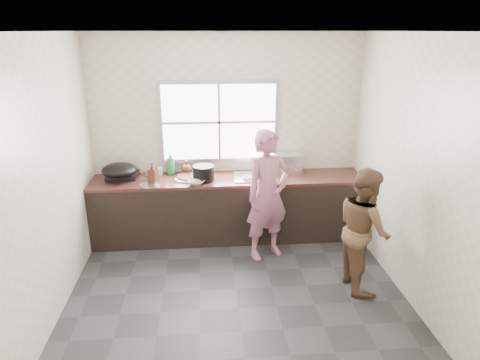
{
  "coord_description": "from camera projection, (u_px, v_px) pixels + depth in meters",
  "views": [
    {
      "loc": [
        -0.3,
        -4.06,
        2.71
      ],
      "look_at": [
        0.1,
        0.65,
        1.05
      ],
      "focal_mm": 32.0,
      "sensor_mm": 36.0,
      "label": 1
    }
  ],
  "objects": [
    {
      "name": "bottle_brown_short",
      "position": [
        187.0,
        167.0,
        5.81
      ],
      "size": [
        0.18,
        0.18,
        0.17
      ],
      "primitive_type": "imported",
      "rotation": [
        0.0,
        0.0,
        -0.42
      ],
      "color": "#4D2513",
      "rests_on": "countertop"
    },
    {
      "name": "countertop",
      "position": [
        228.0,
        179.0,
        5.67
      ],
      "size": [
        3.6,
        0.64,
        0.04
      ],
      "primitive_type": "cube",
      "color": "#3A1D18",
      "rests_on": "cabinet"
    },
    {
      "name": "bowl_crabs",
      "position": [
        263.0,
        179.0,
        5.52
      ],
      "size": [
        0.22,
        0.22,
        0.07
      ],
      "primitive_type": "imported",
      "rotation": [
        0.0,
        0.0,
        -0.01
      ],
      "color": "silver",
      "rests_on": "countertop"
    },
    {
      "name": "black_pot",
      "position": [
        204.0,
        173.0,
        5.53
      ],
      "size": [
        0.34,
        0.34,
        0.2
      ],
      "primitive_type": "cylinder",
      "rotation": [
        0.0,
        0.0,
        -0.28
      ],
      "color": "black",
      "rests_on": "countertop"
    },
    {
      "name": "bowl_held",
      "position": [
        248.0,
        177.0,
        5.59
      ],
      "size": [
        0.2,
        0.2,
        0.06
      ],
      "primitive_type": "imported",
      "rotation": [
        0.0,
        0.0,
        0.05
      ],
      "color": "silver",
      "rests_on": "countertop"
    },
    {
      "name": "wall_right",
      "position": [
        409.0,
        169.0,
        4.44
      ],
      "size": [
        0.01,
        3.2,
        2.7
      ],
      "primitive_type": "cube",
      "color": "beige",
      "rests_on": "ground"
    },
    {
      "name": "bottle_brown_tall",
      "position": [
        152.0,
        173.0,
        5.53
      ],
      "size": [
        0.12,
        0.12,
        0.22
      ],
      "primitive_type": "imported",
      "rotation": [
        0.0,
        0.0,
        -0.26
      ],
      "color": "#3D1B0F",
      "rests_on": "countertop"
    },
    {
      "name": "sink",
      "position": [
        255.0,
        177.0,
        5.69
      ],
      "size": [
        0.55,
        0.45,
        0.02
      ],
      "primitive_type": "cube",
      "color": "silver",
      "rests_on": "countertop"
    },
    {
      "name": "cutting_board",
      "position": [
        190.0,
        177.0,
        5.65
      ],
      "size": [
        0.41,
        0.41,
        0.04
      ],
      "primitive_type": "cylinder",
      "rotation": [
        0.0,
        0.0,
        0.18
      ],
      "color": "black",
      "rests_on": "countertop"
    },
    {
      "name": "cabinet",
      "position": [
        229.0,
        209.0,
        5.82
      ],
      "size": [
        3.6,
        0.62,
        0.82
      ],
      "primitive_type": "cube",
      "color": "black",
      "rests_on": "floor"
    },
    {
      "name": "cleaver",
      "position": [
        199.0,
        175.0,
        5.62
      ],
      "size": [
        0.24,
        0.19,
        0.01
      ],
      "primitive_type": "cube",
      "rotation": [
        0.0,
        0.0,
        0.49
      ],
      "color": "silver",
      "rests_on": "cutting_board"
    },
    {
      "name": "ceiling",
      "position": [
        235.0,
        31.0,
        3.84
      ],
      "size": [
        3.6,
        3.2,
        0.01
      ],
      "primitive_type": "cube",
      "color": "silver",
      "rests_on": "wall_back"
    },
    {
      "name": "pot_lid_left",
      "position": [
        149.0,
        185.0,
        5.4
      ],
      "size": [
        0.32,
        0.32,
        0.01
      ],
      "primitive_type": "cylinder",
      "rotation": [
        0.0,
        0.0,
        0.35
      ],
      "color": "silver",
      "rests_on": "countertop"
    },
    {
      "name": "glass_jar",
      "position": [
        160.0,
        171.0,
        5.76
      ],
      "size": [
        0.08,
        0.08,
        0.1
      ],
      "primitive_type": "cylinder",
      "rotation": [
        0.0,
        0.0,
        0.2
      ],
      "color": "silver",
      "rests_on": "countertop"
    },
    {
      "name": "pot_lid_right",
      "position": [
        152.0,
        174.0,
        5.8
      ],
      "size": [
        0.27,
        0.27,
        0.01
      ],
      "primitive_type": "cylinder",
      "rotation": [
        0.0,
        0.0,
        -0.24
      ],
      "color": "#A4A5AB",
      "rests_on": "countertop"
    },
    {
      "name": "window_glazing",
      "position": [
        219.0,
        122.0,
        5.69
      ],
      "size": [
        1.5,
        0.01,
        1.0
      ],
      "primitive_type": "cube",
      "color": "white",
      "rests_on": "window_frame"
    },
    {
      "name": "wok",
      "position": [
        119.0,
        170.0,
        5.51
      ],
      "size": [
        0.54,
        0.54,
        0.17
      ],
      "primitive_type": "ellipsoid",
      "rotation": [
        0.0,
        0.0,
        0.24
      ],
      "color": "black",
      "rests_on": "burner"
    },
    {
      "name": "wall_back",
      "position": [
        227.0,
        136.0,
        5.8
      ],
      "size": [
        3.6,
        0.01,
        2.7
      ],
      "primitive_type": "cube",
      "color": "beige",
      "rests_on": "ground"
    },
    {
      "name": "wall_left",
      "position": [
        50.0,
        178.0,
        4.15
      ],
      "size": [
        0.01,
        3.2,
        2.7
      ],
      "primitive_type": "cube",
      "color": "beige",
      "rests_on": "ground"
    },
    {
      "name": "bottle_green",
      "position": [
        171.0,
        163.0,
        5.77
      ],
      "size": [
        0.16,
        0.16,
        0.32
      ],
      "primitive_type": "imported",
      "rotation": [
        0.0,
        0.0,
        -0.33
      ],
      "color": "#298034",
      "rests_on": "countertop"
    },
    {
      "name": "plate_food",
      "position": [
        184.0,
        179.0,
        5.58
      ],
      "size": [
        0.31,
        0.31,
        0.02
      ],
      "primitive_type": "cylinder",
      "rotation": [
        0.0,
        0.0,
        0.42
      ],
      "color": "white",
      "rests_on": "countertop"
    },
    {
      "name": "faucet",
      "position": [
        253.0,
        162.0,
        5.83
      ],
      "size": [
        0.02,
        0.02,
        0.3
      ],
      "primitive_type": "cylinder",
      "color": "silver",
      "rests_on": "countertop"
    },
    {
      "name": "dish_rack",
      "position": [
        287.0,
        163.0,
        5.83
      ],
      "size": [
        0.38,
        0.29,
        0.27
      ],
      "primitive_type": "cube",
      "rotation": [
        0.0,
        0.0,
        0.14
      ],
      "color": "silver",
      "rests_on": "countertop"
    },
    {
      "name": "window_frame",
      "position": [
        219.0,
        122.0,
        5.71
      ],
      "size": [
        1.6,
        0.05,
        1.1
      ],
      "primitive_type": "cube",
      "color": "#9EA0A5",
      "rests_on": "wall_back"
    },
    {
      "name": "person_side",
      "position": [
        364.0,
        229.0,
        4.6
      ],
      "size": [
        0.55,
        0.69,
        1.37
      ],
      "primitive_type": "imported",
      "rotation": [
        0.0,
        0.0,
        1.61
      ],
      "color": "brown",
      "rests_on": "floor"
    },
    {
      "name": "bowl_mince",
      "position": [
        196.0,
        182.0,
        5.43
      ],
      "size": [
        0.26,
        0.26,
        0.05
      ],
      "primitive_type": "imported",
      "rotation": [
        0.0,
        0.0,
        -0.25
      ],
      "color": "silver",
      "rests_on": "countertop"
    },
    {
      "name": "floor",
      "position": [
        236.0,
        289.0,
        4.74
      ],
      "size": [
        3.6,
        3.2,
        0.01
      ],
      "primitive_type": "cube",
      "color": "#2A2A2D",
      "rests_on": "ground"
    },
    {
      "name": "woman",
      "position": [
        268.0,
        199.0,
        5.22
      ],
      "size": [
        0.66,
        0.56,
        1.52
      ],
      "primitive_type": "imported",
      "rotation": [
        0.0,
        0.0,
        0.43
      ],
      "color": "#A6647C",
      "rests_on": "floor"
    },
    {
      "name": "wall_front",
      "position": [
        254.0,
        251.0,
        2.78
      ],
      "size": [
        3.6,
        0.01,
        2.7
      ],
      "primitive_type": "cube",
      "color": "silver",
      "rests_on": "ground"
    },
    {
      "name": "burner",
      "position": [
        123.0,
        175.0,
        5.7
      ],
      "size": [
        0.4,
        0.4,
        0.06
      ],
      "primitive_type": "cube",
      "rotation": [
        0.0,
        0.0,
        -0.03
      ],
      "color": "black",
      "rests_on": "countertop"
    }
  ]
}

